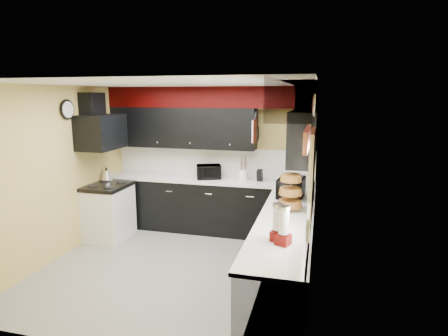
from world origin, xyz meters
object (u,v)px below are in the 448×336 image
Objects in this scene: knife_block at (260,176)px; utensil_crock at (243,175)px; toaster_oven at (209,172)px; microwave at (291,187)px; kettle at (107,175)px.

utensil_crock is at bearing 179.32° from knife_block.
toaster_oven is at bearing -176.00° from knife_block.
microwave is at bearing -45.53° from utensil_crock.
knife_block is (0.28, -0.02, 0.01)m from utensil_crock.
utensil_crock is (0.60, 0.04, -0.03)m from toaster_oven.
kettle is at bearing 89.99° from microwave.
utensil_crock is 0.28m from knife_block.
knife_block reaches higher than utensil_crock.
knife_block is at bearing 11.08° from kettle.
toaster_oven is at bearing 66.65° from microwave.
microwave reaches higher than kettle.
toaster_oven is 2.31× the size of utensil_crock.
utensil_crock reaches higher than kettle.
toaster_oven is at bearing 15.96° from kettle.
microwave is 1.05m from knife_block.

